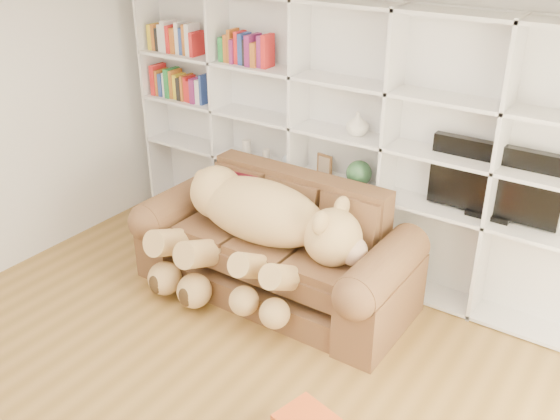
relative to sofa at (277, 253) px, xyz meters
The scene contains 13 objects.
floor 1.70m from the sofa, 82.18° to the right, with size 5.00×5.00×0.00m, color brown.
wall_back 1.32m from the sofa, 75.25° to the left, with size 5.00×0.02×2.70m, color white.
bookshelf 1.18m from the sofa, 91.15° to the left, with size 4.43×0.35×2.40m.
sofa is the anchor object (origin of this frame).
teddy_bear 0.38m from the sofa, 113.70° to the right, with size 1.76×0.97×1.02m.
throw_pillow 0.66m from the sofa, 162.86° to the left, with size 0.42×0.14×0.42m, color #5C0F23.
tv 1.86m from the sofa, 25.02° to the left, with size 1.01×0.18×0.59m.
picture_frame 0.89m from the sofa, 84.84° to the left, with size 0.16×0.03×0.20m, color brown.
green_vase 0.98m from the sofa, 58.69° to the left, with size 0.22×0.22×0.22m, color #2E5A34.
figurine_tall 1.19m from the sofa, 140.65° to the left, with size 0.08×0.08×0.17m, color beige.
figurine_short 1.04m from the sofa, 131.04° to the left, with size 0.07×0.07×0.12m, color beige.
snow_globe 0.92m from the sofa, 116.65° to the left, with size 0.12×0.12×0.12m, color silver.
shelf_vase 1.28m from the sofa, 61.43° to the left, with size 0.19×0.19×0.20m, color white.
Camera 1 is at (2.39, -2.15, 3.09)m, focal length 40.00 mm.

